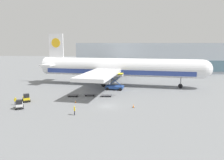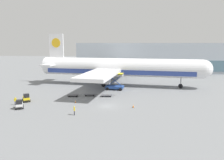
# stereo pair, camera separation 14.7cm
# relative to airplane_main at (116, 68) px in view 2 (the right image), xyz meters

# --- Properties ---
(ground_plane) EXTENTS (400.00, 400.00, 0.00)m
(ground_plane) POSITION_rel_airplane_main_xyz_m (-1.40, -24.34, -5.84)
(ground_plane) COLOR slate
(terminal_building) EXTENTS (90.00, 18.20, 14.00)m
(terminal_building) POSITION_rel_airplane_main_xyz_m (26.27, 36.03, 1.15)
(terminal_building) COLOR #9EA8B2
(terminal_building) RESTS_ON ground_plane
(airplane_main) EXTENTS (57.63, 48.66, 17.00)m
(airplane_main) POSITION_rel_airplane_main_xyz_m (0.00, 0.00, 0.00)
(airplane_main) COLOR white
(airplane_main) RESTS_ON ground_plane
(scissor_lift_loader) EXTENTS (5.65, 4.17, 4.98)m
(scissor_lift_loader) POSITION_rel_airplane_main_xyz_m (-0.17, -6.92, -3.91)
(scissor_lift_loader) COLOR #284C99
(scissor_lift_loader) RESTS_ON ground_plane
(baggage_tug_foreground) EXTENTS (2.51, 2.82, 2.00)m
(baggage_tug_foreground) POSITION_rel_airplane_main_xyz_m (-20.80, -21.81, -4.96)
(baggage_tug_foreground) COLOR yellow
(baggage_tug_foreground) RESTS_ON ground_plane
(baggage_tug_mid) EXTENTS (2.41, 2.80, 2.00)m
(baggage_tug_mid) POSITION_rel_airplane_main_xyz_m (-19.86, -27.38, -4.96)
(baggage_tug_mid) COLOR silver
(baggage_tug_mid) RESTS_ON ground_plane
(baggage_dolly_lead) EXTENTS (3.73, 1.60, 0.48)m
(baggage_dolly_lead) POSITION_rel_airplane_main_xyz_m (-10.80, -16.12, -5.45)
(baggage_dolly_lead) COLOR #56565B
(baggage_dolly_lead) RESTS_ON ground_plane
(baggage_dolly_second) EXTENTS (3.73, 1.60, 0.48)m
(baggage_dolly_second) POSITION_rel_airplane_main_xyz_m (-6.53, -15.26, -5.45)
(baggage_dolly_second) COLOR #56565B
(baggage_dolly_second) RESTS_ON ground_plane
(baggage_dolly_third) EXTENTS (3.73, 1.60, 0.48)m
(baggage_dolly_third) POSITION_rel_airplane_main_xyz_m (-2.03, -15.97, -5.45)
(baggage_dolly_third) COLOR #56565B
(baggage_dolly_third) RESTS_ON ground_plane
(ground_crew_near) EXTENTS (0.33, 0.54, 1.79)m
(ground_crew_near) POSITION_rel_airplane_main_xyz_m (-7.25, -31.15, -4.78)
(ground_crew_near) COLOR black
(ground_crew_near) RESTS_ON ground_plane
(ground_crew_far) EXTENTS (0.54, 0.33, 1.81)m
(ground_crew_far) POSITION_rel_airplane_main_xyz_m (-21.96, -24.79, -4.77)
(ground_crew_far) COLOR black
(ground_crew_far) RESTS_ON ground_plane
(traffic_cone_near) EXTENTS (0.40, 0.40, 0.62)m
(traffic_cone_near) POSITION_rel_airplane_main_xyz_m (-8.91, -22.29, -5.54)
(traffic_cone_near) COLOR black
(traffic_cone_near) RESTS_ON ground_plane
(traffic_cone_far) EXTENTS (0.40, 0.40, 0.76)m
(traffic_cone_far) POSITION_rel_airplane_main_xyz_m (4.39, -25.56, -5.47)
(traffic_cone_far) COLOR black
(traffic_cone_far) RESTS_ON ground_plane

